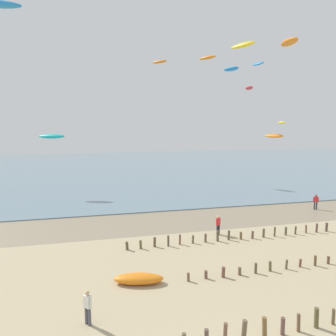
# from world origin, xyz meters

# --- Properties ---
(wet_sand_strip) EXTENTS (120.00, 6.86, 0.01)m
(wet_sand_strip) POSITION_xyz_m (0.00, 19.72, 0.00)
(wet_sand_strip) COLOR gray
(wet_sand_strip) RESTS_ON ground
(sea) EXTENTS (160.00, 70.00, 0.10)m
(sea) POSITION_xyz_m (0.00, 58.15, 0.05)
(sea) COLOR slate
(sea) RESTS_ON ground
(groyne_near) EXTENTS (9.32, 0.36, 1.01)m
(groyne_near) POSITION_xyz_m (1.90, 2.54, 0.45)
(groyne_near) COLOR brown
(groyne_near) RESTS_ON ground
(groyne_mid) EXTENTS (15.80, 0.34, 0.72)m
(groyne_mid) POSITION_xyz_m (6.79, 8.14, 0.30)
(groyne_mid) COLOR brown
(groyne_mid) RESTS_ON ground
(groyne_far) EXTENTS (17.89, 0.35, 0.89)m
(groyne_far) POSITION_xyz_m (4.83, 13.76, 0.37)
(groyne_far) COLOR brown
(groyne_far) RESTS_ON ground
(person_mid_beach) EXTENTS (0.49, 0.38, 1.71)m
(person_mid_beach) POSITION_xyz_m (4.01, 15.21, 0.92)
(person_mid_beach) COLOR #232328
(person_mid_beach) RESTS_ON ground
(person_by_waterline) EXTENTS (0.40, 0.46, 1.71)m
(person_by_waterline) POSITION_xyz_m (-6.67, 5.25, 0.92)
(person_by_waterline) COLOR #4C4C56
(person_by_waterline) RESTS_ON ground
(person_left_flank) EXTENTS (0.51, 0.37, 1.71)m
(person_left_flank) POSITION_xyz_m (17.60, 20.17, 0.92)
(person_left_flank) COLOR #383842
(person_left_flank) RESTS_ON ground
(grounded_kite) EXTENTS (3.14, 1.68, 0.60)m
(grounded_kite) POSITION_xyz_m (-3.81, 8.54, 0.30)
(grounded_kite) COLOR orange
(grounded_kite) RESTS_ON ground
(kite_aloft_0) EXTENTS (2.70, 3.03, 0.61)m
(kite_aloft_0) POSITION_xyz_m (5.03, 44.60, 19.76)
(kite_aloft_0) COLOR orange
(kite_aloft_1) EXTENTS (0.96, 2.03, 0.31)m
(kite_aloft_1) POSITION_xyz_m (17.57, 27.44, 9.58)
(kite_aloft_1) COLOR yellow
(kite_aloft_2) EXTENTS (1.16, 2.69, 0.69)m
(kite_aloft_2) POSITION_xyz_m (11.06, 16.89, 16.65)
(kite_aloft_2) COLOR orange
(kite_aloft_3) EXTENTS (3.70, 2.27, 0.77)m
(kite_aloft_3) POSITION_xyz_m (-11.55, 34.63, 7.80)
(kite_aloft_3) COLOR #19B2B7
(kite_aloft_4) EXTENTS (1.32, 1.92, 0.50)m
(kite_aloft_4) POSITION_xyz_m (2.98, 9.55, 14.27)
(kite_aloft_4) COLOR yellow
(kite_aloft_5) EXTENTS (2.02, 2.63, 0.51)m
(kite_aloft_5) POSITION_xyz_m (7.73, 28.71, 17.47)
(kite_aloft_5) COLOR orange
(kite_aloft_6) EXTENTS (2.18, 3.65, 0.81)m
(kite_aloft_6) POSITION_xyz_m (16.57, 41.26, 18.49)
(kite_aloft_6) COLOR #2384D1
(kite_aloft_7) EXTENTS (1.54, 2.73, 0.75)m
(kite_aloft_7) POSITION_xyz_m (20.60, 39.59, 19.21)
(kite_aloft_7) COLOR #2384D1
(kite_aloft_8) EXTENTS (1.90, 3.23, 0.54)m
(kite_aloft_8) POSITION_xyz_m (16.72, 35.00, 14.73)
(kite_aloft_8) COLOR red
(kite_aloft_9) EXTENTS (1.70, 2.58, 0.57)m
(kite_aloft_9) POSITION_xyz_m (13.78, 23.00, 8.09)
(kite_aloft_9) COLOR orange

